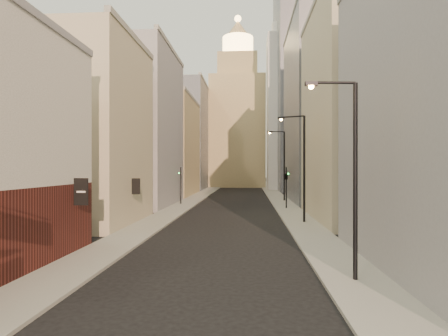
# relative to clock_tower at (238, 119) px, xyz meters

# --- Properties ---
(sidewalk_left) EXTENTS (3.00, 140.00, 0.15)m
(sidewalk_left) POSITION_rel_clock_tower_xyz_m (-5.50, -37.00, -17.56)
(sidewalk_left) COLOR gray
(sidewalk_left) RESTS_ON ground
(sidewalk_right) EXTENTS (3.00, 140.00, 0.15)m
(sidewalk_right) POSITION_rel_clock_tower_xyz_m (7.50, -37.00, -17.56)
(sidewalk_right) COLOR gray
(sidewalk_right) RESTS_ON ground
(left_bldg_beige) EXTENTS (8.00, 12.00, 16.00)m
(left_bldg_beige) POSITION_rel_clock_tower_xyz_m (-11.00, -66.00, -9.63)
(left_bldg_beige) COLOR #BEB291
(left_bldg_beige) RESTS_ON ground
(left_bldg_grey) EXTENTS (8.00, 16.00, 20.00)m
(left_bldg_grey) POSITION_rel_clock_tower_xyz_m (-11.00, -50.00, -7.63)
(left_bldg_grey) COLOR gray
(left_bldg_grey) RESTS_ON ground
(left_bldg_tan) EXTENTS (8.00, 18.00, 17.00)m
(left_bldg_tan) POSITION_rel_clock_tower_xyz_m (-11.00, -32.00, -9.13)
(left_bldg_tan) COLOR tan
(left_bldg_tan) RESTS_ON ground
(left_bldg_wingrid) EXTENTS (8.00, 20.00, 24.00)m
(left_bldg_wingrid) POSITION_rel_clock_tower_xyz_m (-11.00, -12.00, -5.63)
(left_bldg_wingrid) COLOR gray
(left_bldg_wingrid) RESTS_ON ground
(right_bldg_beige) EXTENTS (8.00, 16.00, 20.00)m
(right_bldg_beige) POSITION_rel_clock_tower_xyz_m (13.00, -62.00, -7.63)
(right_bldg_beige) COLOR #BEB291
(right_bldg_beige) RESTS_ON ground
(right_bldg_wingrid) EXTENTS (8.00, 20.00, 26.00)m
(right_bldg_wingrid) POSITION_rel_clock_tower_xyz_m (13.00, -42.00, -4.63)
(right_bldg_wingrid) COLOR gray
(right_bldg_wingrid) RESTS_ON ground
(highrise) EXTENTS (21.00, 23.00, 51.20)m
(highrise) POSITION_rel_clock_tower_xyz_m (19.00, -14.00, 8.02)
(highrise) COLOR gray
(highrise) RESTS_ON ground
(clock_tower) EXTENTS (14.00, 14.00, 44.90)m
(clock_tower) POSITION_rel_clock_tower_xyz_m (0.00, 0.00, 0.00)
(clock_tower) COLOR tan
(clock_tower) RESTS_ON ground
(white_tower) EXTENTS (8.00, 8.00, 41.50)m
(white_tower) POSITION_rel_clock_tower_xyz_m (11.00, -14.00, 0.97)
(white_tower) COLOR silver
(white_tower) RESTS_ON ground
(streetlamp_near) EXTENTS (2.26, 0.40, 8.61)m
(streetlamp_near) POSITION_rel_clock_tower_xyz_m (7.22, -81.68, -12.72)
(streetlamp_near) COLOR black
(streetlamp_near) RESTS_ON ground
(streetlamp_mid) EXTENTS (2.38, 1.10, 9.55)m
(streetlamp_mid) POSITION_rel_clock_tower_xyz_m (7.54, -64.54, -12.18)
(streetlamp_mid) COLOR black
(streetlamp_mid) RESTS_ON ground
(streetlamp_far) EXTENTS (2.59, 1.02, 10.22)m
(streetlamp_far) POSITION_rel_clock_tower_xyz_m (7.80, -43.13, -11.80)
(streetlamp_far) COLOR black
(streetlamp_far) RESTS_ON ground
(traffic_light_left) EXTENTS (0.54, 0.42, 5.00)m
(traffic_light_left) POSITION_rel_clock_tower_xyz_m (-6.10, -48.99, -14.22)
(traffic_light_left) COLOR black
(traffic_light_left) RESTS_ON ground
(traffic_light_right) EXTENTS (0.82, 0.82, 5.00)m
(traffic_light_right) POSITION_rel_clock_tower_xyz_m (7.32, -53.43, -13.75)
(traffic_light_right) COLOR black
(traffic_light_right) RESTS_ON ground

